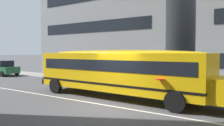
{
  "coord_description": "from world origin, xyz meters",
  "views": [
    {
      "loc": [
        6.34,
        -8.75,
        2.53
      ],
      "look_at": [
        -0.45,
        0.94,
        1.98
      ],
      "focal_mm": 36.82,
      "sensor_mm": 36.0,
      "label": 1
    }
  ],
  "objects": [
    {
      "name": "ground_plane",
      "position": [
        0.0,
        0.0,
        0.0
      ],
      "size": [
        400.0,
        400.0,
        0.0
      ],
      "primitive_type": "plane",
      "color": "#4C4C4F"
    },
    {
      "name": "sidewalk_far",
      "position": [
        0.0,
        7.75,
        0.01
      ],
      "size": [
        120.0,
        3.0,
        0.01
      ],
      "primitive_type": "cube",
      "color": "gray",
      "rests_on": "ground_plane"
    },
    {
      "name": "lane_centreline",
      "position": [
        0.0,
        0.0,
        0.0
      ],
      "size": [
        110.0,
        0.16,
        0.01
      ],
      "primitive_type": "cube",
      "color": "silver",
      "rests_on": "ground_plane"
    },
    {
      "name": "school_bus",
      "position": [
        -0.55,
        1.88,
        1.58
      ],
      "size": [
        11.98,
        3.08,
        2.66
      ],
      "rotation": [
        0.0,
        0.0,
        -0.04
      ],
      "color": "yellow",
      "rests_on": "ground_plane"
    },
    {
      "name": "parked_car_green_far_corner",
      "position": [
        -17.88,
        4.88,
        0.84
      ],
      "size": [
        3.95,
        1.97,
        1.64
      ],
      "rotation": [
        0.0,
        0.0,
        0.03
      ],
      "color": "#236038",
      "rests_on": "ground_plane"
    },
    {
      "name": "apartment_block_far_left",
      "position": [
        -8.85,
        15.57,
        6.65
      ],
      "size": [
        15.91,
        12.71,
        13.3
      ],
      "color": "gray",
      "rests_on": "ground_plane"
    }
  ]
}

